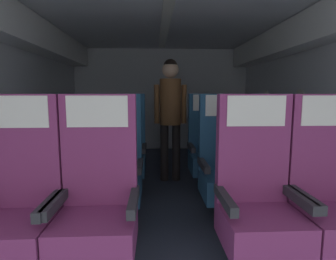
{
  "coord_description": "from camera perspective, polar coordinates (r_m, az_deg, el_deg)",
  "views": [
    {
      "loc": [
        -0.15,
        -0.25,
        1.18
      ],
      "look_at": [
        0.0,
        2.85,
        0.76
      ],
      "focal_mm": 29.37,
      "sensor_mm": 36.0,
      "label": 1
    }
  ],
  "objects": [
    {
      "name": "ground",
      "position": [
        3.26,
        0.03,
        -13.76
      ],
      "size": [
        3.86,
        5.97,
        0.02
      ],
      "primitive_type": "cube",
      "color": "#2D3342"
    },
    {
      "name": "fuselage_shell",
      "position": [
        3.34,
        -0.2,
        13.9
      ],
      "size": [
        3.74,
        5.62,
        2.15
      ],
      "color": "silver",
      "rests_on": "ground"
    },
    {
      "name": "seat_a_left_window",
      "position": [
        1.99,
        -28.92,
        -13.77
      ],
      "size": [
        0.51,
        0.49,
        1.17
      ],
      "color": "#38383D",
      "rests_on": "ground"
    },
    {
      "name": "seat_a_left_aisle",
      "position": [
        1.85,
        -14.41,
        -14.71
      ],
      "size": [
        0.51,
        0.49,
        1.17
      ],
      "color": "#38383D",
      "rests_on": "ground"
    },
    {
      "name": "seat_a_right_aisle",
      "position": [
        2.15,
        30.82,
        -12.29
      ],
      "size": [
        0.51,
        0.49,
        1.17
      ],
      "color": "#38383D",
      "rests_on": "ground"
    },
    {
      "name": "seat_a_right_window",
      "position": [
        1.93,
        18.07,
        -13.86
      ],
      "size": [
        0.51,
        0.49,
        1.17
      ],
      "color": "#38383D",
      "rests_on": "ground"
    },
    {
      "name": "seat_b_left_window",
      "position": [
        2.72,
        -20.92,
        -7.67
      ],
      "size": [
        0.51,
        0.49,
        1.17
      ],
      "color": "#38383D",
      "rests_on": "ground"
    },
    {
      "name": "seat_b_left_aisle",
      "position": [
        2.62,
        -10.92,
        -7.9
      ],
      "size": [
        0.51,
        0.49,
        1.17
      ],
      "color": "#38383D",
      "rests_on": "ground"
    },
    {
      "name": "seat_b_right_aisle",
      "position": [
        2.82,
        21.47,
        -7.18
      ],
      "size": [
        0.51,
        0.49,
        1.17
      ],
      "color": "#38383D",
      "rests_on": "ground"
    },
    {
      "name": "seat_b_right_window",
      "position": [
        2.68,
        12.01,
        -7.56
      ],
      "size": [
        0.51,
        0.49,
        1.17
      ],
      "color": "#38383D",
      "rests_on": "ground"
    },
    {
      "name": "seat_c_left_window",
      "position": [
        3.5,
        -16.96,
        -4.16
      ],
      "size": [
        0.51,
        0.49,
        1.17
      ],
      "color": "#38383D",
      "rests_on": "ground"
    },
    {
      "name": "seat_c_left_aisle",
      "position": [
        3.41,
        -8.87,
        -4.26
      ],
      "size": [
        0.51,
        0.49,
        1.17
      ],
      "color": "#38383D",
      "rests_on": "ground"
    },
    {
      "name": "seat_c_right_aisle",
      "position": [
        3.58,
        16.14,
        -3.88
      ],
      "size": [
        0.51,
        0.49,
        1.17
      ],
      "color": "#38383D",
      "rests_on": "ground"
    },
    {
      "name": "seat_c_right_window",
      "position": [
        3.47,
        8.49,
        -4.04
      ],
      "size": [
        0.51,
        0.49,
        1.17
      ],
      "color": "#38383D",
      "rests_on": "ground"
    },
    {
      "name": "flight_attendant",
      "position": [
        3.65,
        0.5,
        4.83
      ],
      "size": [
        0.43,
        0.28,
        1.62
      ],
      "rotation": [
        0.0,
        0.0,
        0.07
      ],
      "color": "black",
      "rests_on": "ground"
    }
  ]
}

